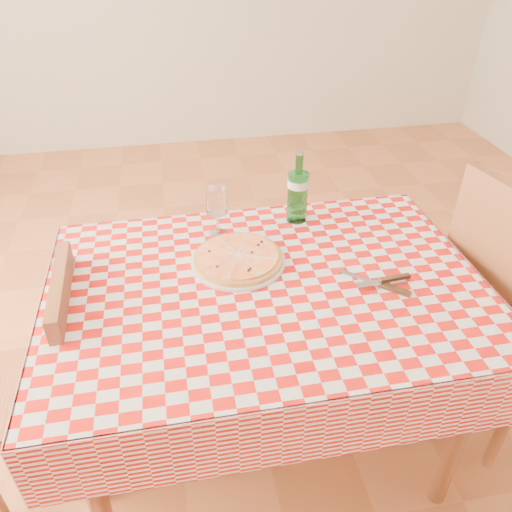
{
  "coord_description": "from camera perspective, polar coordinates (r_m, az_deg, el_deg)",
  "views": [
    {
      "loc": [
        -0.24,
        -1.14,
        1.68
      ],
      "look_at": [
        -0.02,
        0.06,
        0.82
      ],
      "focal_mm": 35.0,
      "sensor_mm": 36.0,
      "label": 1
    }
  ],
  "objects": [
    {
      "name": "tablecloth",
      "position": [
        1.49,
        1.18,
        -3.23
      ],
      "size": [
        1.3,
        0.9,
        0.01
      ],
      "primitive_type": "cube",
      "color": "#A50E0A",
      "rests_on": "dining_table"
    },
    {
      "name": "pizza_plate",
      "position": [
        1.56,
        -2.05,
        -0.19
      ],
      "size": [
        0.39,
        0.39,
        0.04
      ],
      "primitive_type": null,
      "rotation": [
        0.0,
        0.0,
        0.41
      ],
      "color": "gold",
      "rests_on": "tablecloth"
    },
    {
      "name": "water_bottle",
      "position": [
        1.73,
        4.83,
        7.91
      ],
      "size": [
        0.08,
        0.08,
        0.26
      ],
      "primitive_type": null,
      "rotation": [
        0.0,
        0.0,
        -0.14
      ],
      "color": "#1B6C27",
      "rests_on": "tablecloth"
    },
    {
      "name": "dining_table",
      "position": [
        1.55,
        1.14,
        -5.97
      ],
      "size": [
        1.2,
        0.8,
        0.75
      ],
      "color": "brown",
      "rests_on": "ground"
    },
    {
      "name": "wine_glass",
      "position": [
        1.67,
        -4.48,
        5.07
      ],
      "size": [
        0.09,
        0.09,
        0.18
      ],
      "primitive_type": null,
      "rotation": [
        0.0,
        0.0,
        -0.36
      ],
      "color": "white",
      "rests_on": "tablecloth"
    },
    {
      "name": "chair_far",
      "position": [
        1.74,
        -22.25,
        -12.1
      ],
      "size": [
        0.39,
        0.39,
        0.83
      ],
      "rotation": [
        0.0,
        0.0,
        3.18
      ],
      "color": "brown",
      "rests_on": "ground"
    },
    {
      "name": "cutlery",
      "position": [
        1.52,
        13.99,
        -2.9
      ],
      "size": [
        0.29,
        0.26,
        0.03
      ],
      "primitive_type": null,
      "rotation": [
        0.0,
        0.0,
        -0.27
      ],
      "color": "silver",
      "rests_on": "tablecloth"
    }
  ]
}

